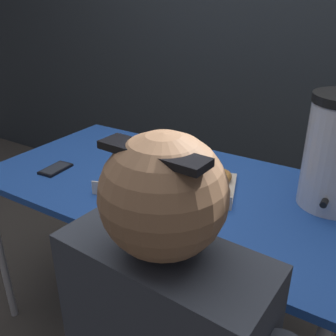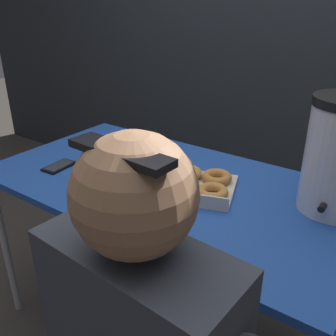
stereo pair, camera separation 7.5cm
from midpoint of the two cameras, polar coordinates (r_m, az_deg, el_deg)
The scene contains 5 objects.
ground_plane at distance 1.96m, azimuth -1.36°, elevation -22.75°, with size 12.00×12.00×0.00m, color #3D3833.
back_wall at distance 2.47m, azimuth 15.88°, elevation 22.36°, with size 6.00×0.11×2.75m.
folding_table at distance 1.51m, azimuth -1.63°, elevation -3.69°, with size 1.45×0.79×0.78m.
donut_box at distance 1.44m, azimuth -1.52°, elevation -1.89°, with size 0.57×0.42×0.05m.
cell_phone at distance 1.66m, azimuth -17.99°, elevation -0.14°, with size 0.09×0.14×0.01m.
Camera 1 is at (0.71, -1.12, 1.45)m, focal length 40.00 mm.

